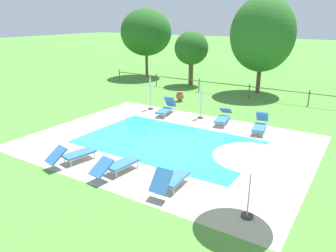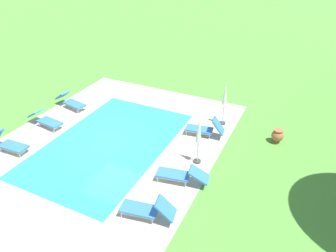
% 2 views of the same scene
% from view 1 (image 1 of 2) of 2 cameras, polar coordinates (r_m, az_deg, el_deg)
% --- Properties ---
extents(ground_plane, '(160.00, 160.00, 0.00)m').
position_cam_1_polar(ground_plane, '(15.36, 0.06, -2.84)').
color(ground_plane, '#518E38').
extents(pool_deck_paving, '(12.81, 9.83, 0.01)m').
position_cam_1_polar(pool_deck_paving, '(15.36, 0.06, -2.83)').
color(pool_deck_paving, '#B2A893').
rests_on(pool_deck_paving, ground).
extents(swimming_pool_water, '(8.09, 5.12, 0.01)m').
position_cam_1_polar(swimming_pool_water, '(15.36, 0.06, -2.82)').
color(swimming_pool_water, '#2DB7C6').
rests_on(swimming_pool_water, ground).
extents(pool_coping_rim, '(8.57, 5.60, 0.01)m').
position_cam_1_polar(pool_coping_rim, '(15.35, 0.06, -2.81)').
color(pool_coping_rim, '#C0B59F').
rests_on(pool_coping_rim, ground).
extents(sun_lounger_north_near_steps, '(0.97, 2.13, 0.75)m').
position_cam_1_polar(sun_lounger_north_near_steps, '(18.23, 9.60, 1.59)').
color(sun_lounger_north_near_steps, '#3370BC').
rests_on(sun_lounger_north_near_steps, ground).
extents(sun_lounger_north_mid, '(0.83, 2.09, 0.79)m').
position_cam_1_polar(sun_lounger_north_mid, '(12.40, -8.97, -6.69)').
color(sun_lounger_north_mid, '#3370BC').
rests_on(sun_lounger_north_mid, ground).
extents(sun_lounger_north_far, '(0.88, 1.91, 1.00)m').
position_cam_1_polar(sun_lounger_north_far, '(19.55, -0.37, 3.13)').
color(sun_lounger_north_far, '#3370BC').
rests_on(sun_lounger_north_far, ground).
extents(sun_lounger_north_end, '(0.99, 2.09, 0.83)m').
position_cam_1_polar(sun_lounger_north_end, '(13.67, -16.30, -4.76)').
color(sun_lounger_north_end, '#3370BC').
rests_on(sun_lounger_north_end, ground).
extents(sun_lounger_south_near_corner, '(0.93, 2.00, 0.93)m').
position_cam_1_polar(sun_lounger_south_near_corner, '(17.28, 15.80, 0.27)').
color(sun_lounger_south_near_corner, '#3370BC').
rests_on(sun_lounger_south_near_corner, ground).
extents(sun_lounger_south_mid, '(0.70, 1.92, 0.96)m').
position_cam_1_polar(sun_lounger_south_mid, '(11.19, 0.51, -9.24)').
color(sun_lounger_south_mid, '#3370BC').
rests_on(sun_lounger_south_mid, ground).
extents(patio_umbrella_open_foreground, '(2.19, 2.19, 2.33)m').
position_cam_1_polar(patio_umbrella_open_foreground, '(9.27, 14.58, -4.34)').
color(patio_umbrella_open_foreground, '#383838').
rests_on(patio_umbrella_open_foreground, ground).
extents(patio_umbrella_closed_row_west, '(0.32, 0.32, 2.34)m').
position_cam_1_polar(patio_umbrella_closed_row_west, '(18.65, 5.82, 5.73)').
color(patio_umbrella_closed_row_west, '#383838').
rests_on(patio_umbrella_closed_row_west, ground).
extents(patio_umbrella_closed_row_centre, '(0.32, 0.32, 2.33)m').
position_cam_1_polar(patio_umbrella_closed_row_centre, '(20.44, -3.12, 7.05)').
color(patio_umbrella_closed_row_centre, '#383838').
rests_on(patio_umbrella_closed_row_centre, ground).
extents(terracotta_urn_near_fence, '(0.55, 0.55, 0.68)m').
position_cam_1_polar(terracotta_urn_near_fence, '(22.71, 2.09, 5.24)').
color(terracotta_urn_near_fence, '#A85B38').
rests_on(terracotta_urn_near_fence, ground).
extents(perimeter_fence, '(24.24, 0.08, 1.05)m').
position_cam_1_polar(perimeter_fence, '(24.19, 14.01, 6.36)').
color(perimeter_fence, brown).
rests_on(perimeter_fence, ground).
extents(tree_west_mid, '(2.81, 2.81, 4.48)m').
position_cam_1_polar(tree_west_mid, '(27.91, 4.11, 13.35)').
color(tree_west_mid, brown).
rests_on(tree_west_mid, ground).
extents(tree_centre, '(4.68, 4.68, 7.08)m').
position_cam_1_polar(tree_centre, '(25.60, 16.17, 15.11)').
color(tree_centre, brown).
rests_on(tree_centre, ground).
extents(tree_east_mid, '(4.77, 4.77, 6.35)m').
position_cam_1_polar(tree_east_mid, '(31.97, -3.85, 16.00)').
color(tree_east_mid, brown).
rests_on(tree_east_mid, ground).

